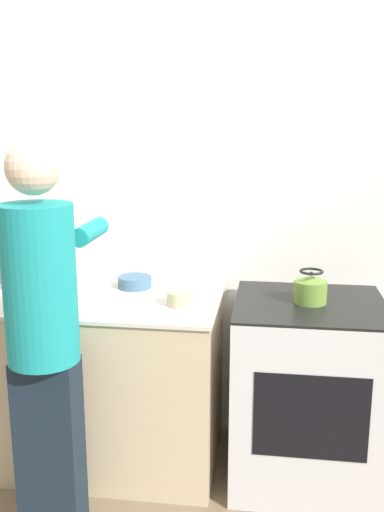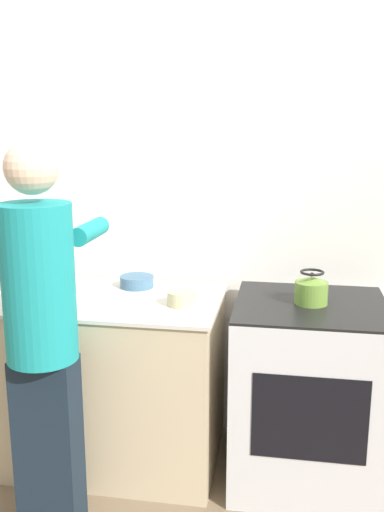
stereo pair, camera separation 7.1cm
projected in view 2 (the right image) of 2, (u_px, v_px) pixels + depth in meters
The scene contains 11 objects.
ground_plane at pixel (135, 500), 2.68m from camera, with size 12.00×12.00×0.00m, color #7A664C.
wall_back at pixel (166, 204), 3.10m from camera, with size 8.00×0.05×2.60m.
counter at pixel (76, 376), 2.97m from camera, with size 1.50×0.71×0.88m.
oven at pixel (307, 392), 2.77m from camera, with size 0.71×0.67×0.90m.
person at pixel (42, 325), 2.34m from camera, with size 0.33×0.57×1.67m.
cutting_board at pixel (80, 295), 2.84m from camera, with size 0.30×0.20×0.02m.
knife at pixel (73, 294), 2.82m from camera, with size 0.23×0.07×0.01m.
kettle at pixel (311, 290), 2.65m from camera, with size 0.15×0.15×0.16m.
bowl_prep at pixel (181, 298), 2.70m from camera, with size 0.14×0.14×0.07m.
bowl_mixing at pixel (137, 281), 3.01m from camera, with size 0.18×0.18×0.06m.
canister_jar at pixel (13, 267), 3.15m from camera, with size 0.17×0.17×0.14m.
Camera 2 is at (0.66, -2.27, 1.72)m, focal length 40.00 mm.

